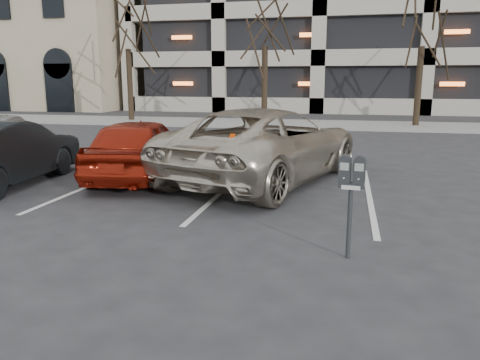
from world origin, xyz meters
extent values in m
plane|color=#28282B|center=(0.00, 0.00, 0.00)|extent=(140.00, 140.00, 0.00)
cube|color=gray|center=(0.00, 16.00, 0.06)|extent=(80.00, 4.00, 0.12)
cube|color=silver|center=(-4.20, 2.30, 0.01)|extent=(0.10, 5.20, 0.00)
cube|color=silver|center=(-1.40, 2.30, 0.01)|extent=(0.10, 5.20, 0.00)
cube|color=silver|center=(1.40, 2.30, 0.01)|extent=(0.10, 5.20, 0.00)
cube|color=tan|center=(-28.00, 30.00, 7.50)|extent=(26.00, 16.00, 15.00)
cylinder|color=black|center=(-10.00, 16.00, 1.84)|extent=(0.28, 0.28, 3.67)
cylinder|color=black|center=(-3.00, 16.00, 1.85)|extent=(0.28, 0.28, 3.70)
cylinder|color=black|center=(4.00, 16.00, 1.80)|extent=(0.28, 0.28, 3.59)
cylinder|color=black|center=(1.01, -1.01, 0.45)|extent=(0.06, 0.06, 0.90)
cube|color=black|center=(1.01, -1.01, 0.92)|extent=(0.31, 0.13, 0.06)
cube|color=silver|center=(1.00, -1.06, 0.90)|extent=(0.22, 0.03, 0.05)
cube|color=gray|center=(0.91, -1.06, 1.15)|extent=(0.11, 0.02, 0.09)
cube|color=gray|center=(1.08, -1.08, 1.15)|extent=(0.11, 0.02, 0.09)
imported|color=beige|center=(-0.76, 3.30, 0.78)|extent=(4.20, 6.16, 1.57)
cube|color=#DB3904|center=(-1.11, 2.32, 1.57)|extent=(0.10, 0.20, 0.01)
imported|color=maroon|center=(-3.51, 2.89, 0.68)|extent=(2.20, 4.19, 1.36)
imported|color=black|center=(-5.96, 1.60, 0.67)|extent=(1.79, 4.21, 1.35)
camera|label=1|loc=(0.91, -6.59, 2.15)|focal=35.00mm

